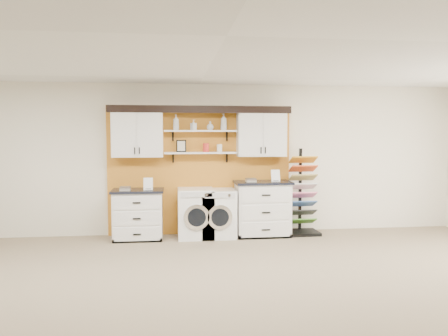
{
  "coord_description": "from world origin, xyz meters",
  "views": [
    {
      "loc": [
        -0.53,
        -4.18,
        1.87
      ],
      "look_at": [
        0.25,
        2.3,
        1.36
      ],
      "focal_mm": 35.0,
      "sensor_mm": 36.0,
      "label": 1
    }
  ],
  "objects": [
    {
      "name": "soap_bottle_a",
      "position": [
        -0.44,
        3.8,
        2.09
      ],
      "size": [
        0.14,
        0.14,
        0.28
      ],
      "primitive_type": "imported",
      "rotation": [
        0.0,
        0.0,
        -0.38
      ],
      "color": "silver",
      "rests_on": "shelf_upper"
    },
    {
      "name": "dryer",
      "position": [
        0.3,
        3.64,
        0.44
      ],
      "size": [
        0.62,
        0.71,
        0.87
      ],
      "color": "white",
      "rests_on": "floor"
    },
    {
      "name": "soap_bottle_d",
      "position": [
        0.43,
        3.8,
        2.1
      ],
      "size": [
        0.16,
        0.16,
        0.3
      ],
      "primitive_type": "imported",
      "rotation": [
        0.0,
        0.0,
        -2.67
      ],
      "color": "silver",
      "rests_on": "shelf_upper"
    },
    {
      "name": "shelf_lower",
      "position": [
        0.0,
        3.8,
        1.53
      ],
      "size": [
        1.32,
        0.28,
        0.03
      ],
      "primitive_type": "cube",
      "color": "white",
      "rests_on": "wall_back"
    },
    {
      "name": "washer",
      "position": [
        -0.1,
        3.64,
        0.45
      ],
      "size": [
        0.64,
        0.71,
        0.89
      ],
      "color": "white",
      "rests_on": "floor"
    },
    {
      "name": "upper_cabinet_left",
      "position": [
        -1.13,
        3.79,
        1.88
      ],
      "size": [
        0.9,
        0.35,
        0.84
      ],
      "color": "white",
      "rests_on": "wall_back"
    },
    {
      "name": "base_cabinet_left",
      "position": [
        -1.13,
        3.64,
        0.45
      ],
      "size": [
        0.91,
        0.66,
        0.89
      ],
      "color": "white",
      "rests_on": "floor"
    },
    {
      "name": "floor",
      "position": [
        0.0,
        0.0,
        0.0
      ],
      "size": [
        10.0,
        10.0,
        0.0
      ],
      "primitive_type": "plane",
      "color": "#806F56",
      "rests_on": "ground"
    },
    {
      "name": "picture_frame",
      "position": [
        -0.35,
        3.85,
        1.66
      ],
      "size": [
        0.18,
        0.02,
        0.22
      ],
      "color": "black",
      "rests_on": "shelf_lower"
    },
    {
      "name": "accent_panel",
      "position": [
        0.0,
        3.96,
        1.2
      ],
      "size": [
        3.4,
        0.07,
        2.4
      ],
      "primitive_type": "cube",
      "color": "#C07620",
      "rests_on": "wall_back"
    },
    {
      "name": "soap_bottle_c",
      "position": [
        0.18,
        3.8,
        2.03
      ],
      "size": [
        0.18,
        0.18,
        0.16
      ],
      "primitive_type": "imported",
      "rotation": [
        0.0,
        0.0,
        4.02
      ],
      "color": "silver",
      "rests_on": "shelf_upper"
    },
    {
      "name": "ceiling",
      "position": [
        0.0,
        0.0,
        2.8
      ],
      "size": [
        10.0,
        10.0,
        0.0
      ],
      "primitive_type": "plane",
      "rotation": [
        3.14,
        0.0,
        0.0
      ],
      "color": "white",
      "rests_on": "wall_back"
    },
    {
      "name": "upper_cabinet_right",
      "position": [
        1.13,
        3.79,
        1.88
      ],
      "size": [
        0.9,
        0.35,
        0.84
      ],
      "color": "white",
      "rests_on": "wall_back"
    },
    {
      "name": "wall_back",
      "position": [
        0.0,
        4.0,
        1.4
      ],
      "size": [
        10.0,
        0.0,
        10.0
      ],
      "primitive_type": "plane",
      "rotation": [
        1.57,
        0.0,
        0.0
      ],
      "color": "white",
      "rests_on": "floor"
    },
    {
      "name": "canister_cream",
      "position": [
        0.35,
        3.8,
        1.61
      ],
      "size": [
        0.1,
        0.1,
        0.14
      ],
      "primitive_type": "cylinder",
      "color": "silver",
      "rests_on": "shelf_lower"
    },
    {
      "name": "crown_molding",
      "position": [
        0.0,
        3.81,
        2.33
      ],
      "size": [
        3.3,
        0.41,
        0.13
      ],
      "color": "black",
      "rests_on": "wall_back"
    },
    {
      "name": "sample_rack",
      "position": [
        1.9,
        3.68,
        0.52
      ],
      "size": [
        0.59,
        0.5,
        1.6
      ],
      "rotation": [
        0.0,
        0.0,
        0.02
      ],
      "color": "black",
      "rests_on": "floor"
    },
    {
      "name": "canister_red",
      "position": [
        0.1,
        3.8,
        1.62
      ],
      "size": [
        0.11,
        0.11,
        0.16
      ],
      "primitive_type": "cylinder",
      "color": "red",
      "rests_on": "shelf_lower"
    },
    {
      "name": "shelf_upper",
      "position": [
        0.0,
        3.8,
        1.93
      ],
      "size": [
        1.32,
        0.28,
        0.03
      ],
      "primitive_type": "cube",
      "color": "white",
      "rests_on": "wall_back"
    },
    {
      "name": "base_cabinet_right",
      "position": [
        1.13,
        3.64,
        0.5
      ],
      "size": [
        1.03,
        0.66,
        1.01
      ],
      "color": "white",
      "rests_on": "floor"
    },
    {
      "name": "soap_bottle_b",
      "position": [
        -0.13,
        3.8,
        2.04
      ],
      "size": [
        0.12,
        0.12,
        0.19
      ],
      "primitive_type": "imported",
      "rotation": [
        0.0,
        0.0,
        2.12
      ],
      "color": "silver",
      "rests_on": "shelf_upper"
    }
  ]
}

